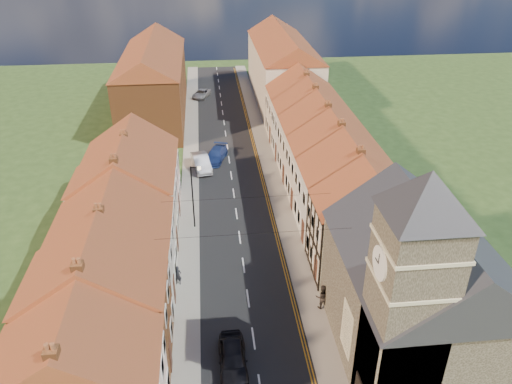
# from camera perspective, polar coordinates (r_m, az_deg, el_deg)

# --- Properties ---
(road) EXTENTS (7.00, 90.00, 0.02)m
(road) POSITION_cam_1_polar(r_m,az_deg,el_deg) (54.07, -2.85, 1.91)
(road) COLOR black
(road) RESTS_ON ground
(pavement_left) EXTENTS (1.80, 90.00, 0.12)m
(pavement_left) POSITION_cam_1_polar(r_m,az_deg,el_deg) (54.04, -7.51, 1.72)
(pavement_left) COLOR gray
(pavement_left) RESTS_ON ground
(pavement_right) EXTENTS (1.80, 90.00, 0.12)m
(pavement_right) POSITION_cam_1_polar(r_m,az_deg,el_deg) (54.42, 1.78, 2.17)
(pavement_right) COLOR gray
(pavement_right) RESTS_ON ground
(church) EXTENTS (11.25, 14.25, 15.20)m
(church) POSITION_cam_1_polar(r_m,az_deg,el_deg) (30.75, 18.12, -10.11)
(church) COLOR #322C23
(church) RESTS_ON ground
(cottage_r_tudor) EXTENTS (8.30, 5.20, 9.00)m
(cottage_r_tudor) POSITION_cam_1_polar(r_m,az_deg,el_deg) (38.58, 12.51, -3.17)
(cottage_r_tudor) COLOR beige
(cottage_r_tudor) RESTS_ON ground
(cottage_r_white_near) EXTENTS (8.30, 6.00, 9.00)m
(cottage_r_white_near) POSITION_cam_1_polar(r_m,az_deg,el_deg) (43.03, 10.46, 0.62)
(cottage_r_white_near) COLOR beige
(cottage_r_white_near) RESTS_ON ground
(cottage_r_cream_mid) EXTENTS (8.30, 5.20, 9.00)m
(cottage_r_cream_mid) POSITION_cam_1_polar(r_m,az_deg,el_deg) (47.66, 8.76, 3.68)
(cottage_r_cream_mid) COLOR beige
(cottage_r_cream_mid) RESTS_ON ground
(cottage_r_pink) EXTENTS (8.30, 6.00, 9.00)m
(cottage_r_pink) POSITION_cam_1_polar(r_m,az_deg,el_deg) (52.45, 7.36, 6.18)
(cottage_r_pink) COLOR beige
(cottage_r_pink) RESTS_ON ground
(cottage_r_white_far) EXTENTS (8.30, 5.20, 9.00)m
(cottage_r_white_far) POSITION_cam_1_polar(r_m,az_deg,el_deg) (57.34, 6.19, 8.27)
(cottage_r_white_far) COLOR beige
(cottage_r_white_far) RESTS_ON ground
(cottage_r_cream_far) EXTENTS (8.30, 6.00, 9.00)m
(cottage_r_cream_far) POSITION_cam_1_polar(r_m,az_deg,el_deg) (62.32, 5.19, 10.01)
(cottage_r_cream_far) COLOR beige
(cottage_r_cream_far) RESTS_ON ground
(cottage_l_brick_near) EXTENTS (8.30, 5.70, 8.80)m
(cottage_l_brick_near) POSITION_cam_1_polar(r_m,az_deg,el_deg) (27.81, -19.56, -19.69)
(cottage_l_brick_near) COLOR beige
(cottage_l_brick_near) RESTS_ON ground
(cottage_l_cream) EXTENTS (8.30, 6.30, 9.10)m
(cottage_l_cream) POSITION_cam_1_polar(r_m,az_deg,el_deg) (31.76, -17.54, -11.73)
(cottage_l_cream) COLOR brown
(cottage_l_cream) RESTS_ON ground
(cottage_l_white) EXTENTS (8.30, 6.90, 8.80)m
(cottage_l_white) POSITION_cam_1_polar(r_m,az_deg,el_deg) (36.87, -15.88, -5.48)
(cottage_l_white) COLOR beige
(cottage_l_white) RESTS_ON ground
(cottage_l_brick_mid) EXTENTS (8.30, 5.70, 9.10)m
(cottage_l_brick_mid) POSITION_cam_1_polar(r_m,az_deg,el_deg) (41.92, -14.76, -0.62)
(cottage_l_brick_mid) COLOR beige
(cottage_l_brick_mid) RESTS_ON ground
(cottage_l_pink) EXTENTS (8.30, 6.30, 8.80)m
(cottage_l_pink) POSITION_cam_1_polar(r_m,az_deg,el_deg) (47.09, -13.89, 2.67)
(cottage_l_pink) COLOR beige
(cottage_l_pink) RESTS_ON ground
(block_right_far) EXTENTS (8.30, 24.20, 10.50)m
(block_right_far) POSITION_cam_1_polar(r_m,az_deg,el_deg) (76.53, 3.05, 14.30)
(block_right_far) COLOR beige
(block_right_far) RESTS_ON ground
(block_left_far) EXTENTS (8.30, 24.20, 10.50)m
(block_left_far) POSITION_cam_1_polar(r_m,az_deg,el_deg) (71.15, -11.66, 12.63)
(block_left_far) COLOR brown
(block_left_far) RESTS_ON ground
(lamppost) EXTENTS (0.88, 0.15, 6.00)m
(lamppost) POSITION_cam_1_polar(r_m,az_deg,el_deg) (43.56, -7.16, -0.14)
(lamppost) COLOR black
(lamppost) RESTS_ON pavement_left
(car_near) EXTENTS (1.75, 4.32, 1.47)m
(car_near) POSITION_cam_1_polar(r_m,az_deg,el_deg) (32.35, -2.67, -18.44)
(car_near) COLOR black
(car_near) RESTS_ON ground
(car_mid) EXTENTS (2.50, 5.00, 1.57)m
(car_mid) POSITION_cam_1_polar(r_m,az_deg,el_deg) (55.45, -6.30, 3.37)
(car_mid) COLOR #ACAEB4
(car_mid) RESTS_ON ground
(car_far) EXTENTS (3.26, 5.07, 1.37)m
(car_far) POSITION_cam_1_polar(r_m,az_deg,el_deg) (57.34, -4.61, 4.23)
(car_far) COLOR navy
(car_far) RESTS_ON ground
(car_distant) EXTENTS (3.29, 4.75, 1.21)m
(car_distant) POSITION_cam_1_polar(r_m,az_deg,el_deg) (79.08, -6.26, 11.11)
(car_distant) COLOR gray
(car_distant) RESTS_ON ground
(pedestrian_left) EXTENTS (0.63, 0.47, 1.56)m
(pedestrian_left) POSITION_cam_1_polar(r_m,az_deg,el_deg) (38.45, -8.92, -9.40)
(pedestrian_left) COLOR black
(pedestrian_left) RESTS_ON pavement_left
(pedestrian_right) EXTENTS (0.96, 0.76, 1.93)m
(pedestrian_right) POSITION_cam_1_polar(r_m,az_deg,el_deg) (36.17, 7.55, -11.78)
(pedestrian_right) COLOR black
(pedestrian_right) RESTS_ON pavement_right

